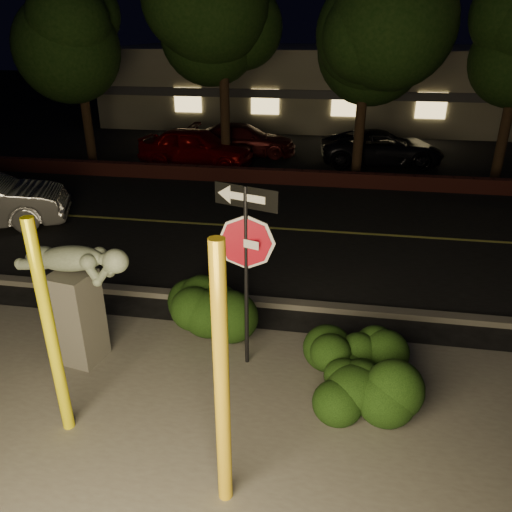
{
  "coord_description": "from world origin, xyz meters",
  "views": [
    {
      "loc": [
        1.86,
        -5.59,
        5.03
      ],
      "look_at": [
        0.62,
        1.73,
        1.6
      ],
      "focal_mm": 35.0,
      "sensor_mm": 36.0,
      "label": 1
    }
  ],
  "objects_px": {
    "yellow_pole_right": "(222,384)",
    "parked_car_dark": "(382,148)",
    "yellow_pole_left": "(50,333)",
    "parked_car_darkred": "(243,140)",
    "sculpture": "(75,290)",
    "parked_car_red": "(196,147)",
    "signpost": "(246,243)"
  },
  "relations": [
    {
      "from": "sculpture",
      "to": "parked_car_darkred",
      "type": "relative_size",
      "value": 0.48
    },
    {
      "from": "yellow_pole_right",
      "to": "parked_car_red",
      "type": "bearing_deg",
      "value": 106.97
    },
    {
      "from": "yellow_pole_left",
      "to": "yellow_pole_right",
      "type": "height_order",
      "value": "yellow_pole_right"
    },
    {
      "from": "yellow_pole_right",
      "to": "parked_car_darkred",
      "type": "distance_m",
      "value": 17.17
    },
    {
      "from": "yellow_pole_left",
      "to": "sculpture",
      "type": "bearing_deg",
      "value": 108.26
    },
    {
      "from": "sculpture",
      "to": "parked_car_darkred",
      "type": "height_order",
      "value": "sculpture"
    },
    {
      "from": "yellow_pole_left",
      "to": "sculpture",
      "type": "distance_m",
      "value": 1.58
    },
    {
      "from": "parked_car_dark",
      "to": "parked_car_red",
      "type": "bearing_deg",
      "value": 96.14
    },
    {
      "from": "sculpture",
      "to": "yellow_pole_left",
      "type": "bearing_deg",
      "value": -61.5
    },
    {
      "from": "parked_car_darkred",
      "to": "sculpture",
      "type": "bearing_deg",
      "value": 176.58
    },
    {
      "from": "sculpture",
      "to": "parked_car_dark",
      "type": "bearing_deg",
      "value": 78.72
    },
    {
      "from": "signpost",
      "to": "sculpture",
      "type": "height_order",
      "value": "signpost"
    },
    {
      "from": "parked_car_dark",
      "to": "yellow_pole_right",
      "type": "bearing_deg",
      "value": 164.79
    },
    {
      "from": "yellow_pole_left",
      "to": "parked_car_dark",
      "type": "height_order",
      "value": "yellow_pole_left"
    },
    {
      "from": "yellow_pole_left",
      "to": "parked_car_darkred",
      "type": "xyz_separation_m",
      "value": [
        -0.67,
        16.13,
        -0.89
      ]
    },
    {
      "from": "signpost",
      "to": "sculpture",
      "type": "relative_size",
      "value": 1.42
    },
    {
      "from": "yellow_pole_left",
      "to": "parked_car_darkred",
      "type": "bearing_deg",
      "value": 92.39
    },
    {
      "from": "signpost",
      "to": "parked_car_darkred",
      "type": "height_order",
      "value": "signpost"
    },
    {
      "from": "signpost",
      "to": "yellow_pole_left",
      "type": "bearing_deg",
      "value": -120.46
    },
    {
      "from": "parked_car_red",
      "to": "parked_car_dark",
      "type": "distance_m",
      "value": 7.31
    },
    {
      "from": "parked_car_darkred",
      "to": "parked_car_dark",
      "type": "bearing_deg",
      "value": -100.57
    },
    {
      "from": "sculpture",
      "to": "parked_car_red",
      "type": "xyz_separation_m",
      "value": [
        -1.62,
        12.48,
        -0.55
      ]
    },
    {
      "from": "signpost",
      "to": "parked_car_dark",
      "type": "height_order",
      "value": "signpost"
    },
    {
      "from": "yellow_pole_right",
      "to": "parked_car_darkred",
      "type": "bearing_deg",
      "value": 100.24
    },
    {
      "from": "yellow_pole_right",
      "to": "signpost",
      "type": "distance_m",
      "value": 2.63
    },
    {
      "from": "yellow_pole_left",
      "to": "yellow_pole_right",
      "type": "xyz_separation_m",
      "value": [
        2.38,
        -0.73,
        0.11
      ]
    },
    {
      "from": "yellow_pole_right",
      "to": "parked_car_dark",
      "type": "bearing_deg",
      "value": 80.69
    },
    {
      "from": "parked_car_red",
      "to": "parked_car_darkred",
      "type": "height_order",
      "value": "parked_car_red"
    },
    {
      "from": "signpost",
      "to": "parked_car_darkred",
      "type": "distance_m",
      "value": 14.64
    },
    {
      "from": "signpost",
      "to": "parked_car_red",
      "type": "relative_size",
      "value": 0.68
    },
    {
      "from": "yellow_pole_right",
      "to": "signpost",
      "type": "bearing_deg",
      "value": 94.95
    },
    {
      "from": "yellow_pole_right",
      "to": "parked_car_dark",
      "type": "height_order",
      "value": "yellow_pole_right"
    }
  ]
}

